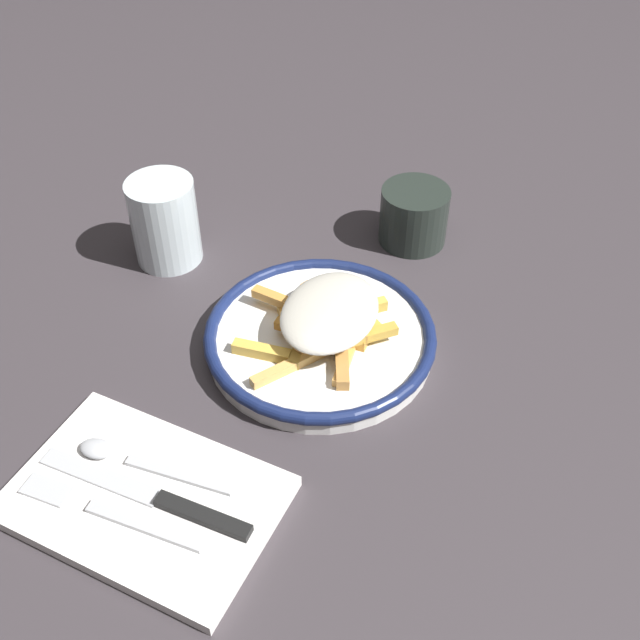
# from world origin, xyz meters

# --- Properties ---
(ground_plane) EXTENTS (2.60, 2.60, 0.00)m
(ground_plane) POSITION_xyz_m (0.00, 0.00, 0.00)
(ground_plane) COLOR #393337
(plate) EXTENTS (0.25, 0.25, 0.03)m
(plate) POSITION_xyz_m (0.00, 0.00, 0.01)
(plate) COLOR white
(plate) RESTS_ON ground_plane
(fries_heap) EXTENTS (0.18, 0.17, 0.04)m
(fries_heap) POSITION_xyz_m (0.00, -0.01, 0.04)
(fries_heap) COLOR #EDAB53
(fries_heap) RESTS_ON plate
(napkin) EXTENTS (0.17, 0.24, 0.01)m
(napkin) POSITION_xyz_m (-0.25, 0.04, 0.01)
(napkin) COLOR white
(napkin) RESTS_ON ground_plane
(fork) EXTENTS (0.04, 0.18, 0.00)m
(fork) POSITION_xyz_m (-0.28, 0.05, 0.02)
(fork) COLOR silver
(fork) RESTS_ON napkin
(knife) EXTENTS (0.04, 0.21, 0.01)m
(knife) POSITION_xyz_m (-0.24, 0.02, 0.02)
(knife) COLOR black
(knife) RESTS_ON napkin
(spoon) EXTENTS (0.04, 0.15, 0.01)m
(spoon) POSITION_xyz_m (-0.23, 0.07, 0.02)
(spoon) COLOR silver
(spoon) RESTS_ON napkin
(water_glass) EXTENTS (0.08, 0.08, 0.11)m
(water_glass) POSITION_xyz_m (0.05, 0.24, 0.05)
(water_glass) COLOR silver
(water_glass) RESTS_ON ground_plane
(coffee_mug) EXTENTS (0.11, 0.08, 0.07)m
(coffee_mug) POSITION_xyz_m (0.23, -0.01, 0.04)
(coffee_mug) COLOR #252D27
(coffee_mug) RESTS_ON ground_plane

